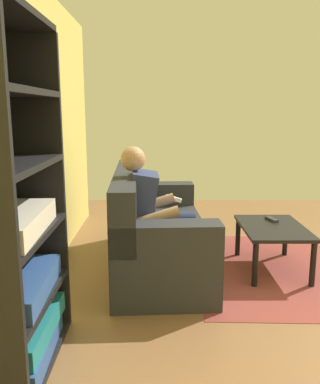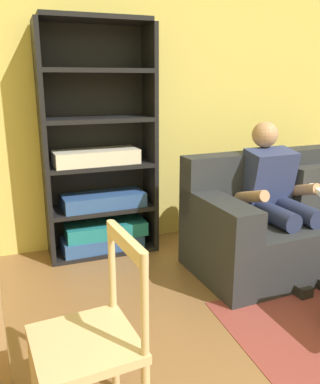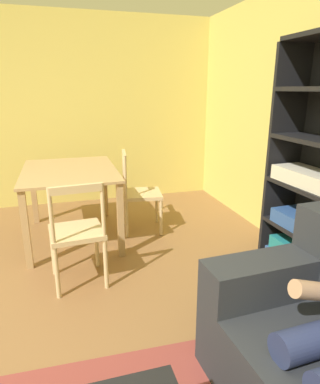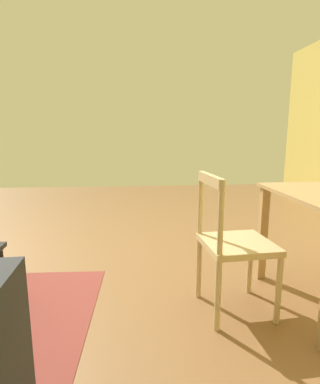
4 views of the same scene
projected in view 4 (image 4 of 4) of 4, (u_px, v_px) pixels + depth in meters
ground_plane at (114, 263)px, 2.75m from camera, size 8.18×8.18×0.00m
dining_chair_facing_couch at (233, 244)px, 1.94m from camera, size 0.45×0.45×0.90m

